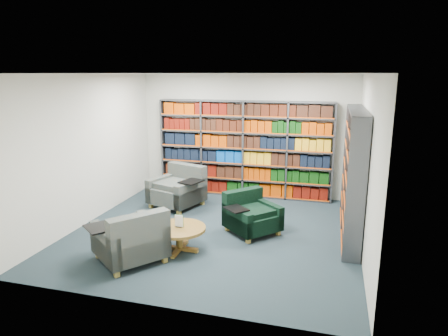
% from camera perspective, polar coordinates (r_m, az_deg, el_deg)
% --- Properties ---
extents(room_shell, '(5.02, 5.02, 2.82)m').
position_cam_1_polar(room_shell, '(6.95, -1.31, 1.71)').
color(room_shell, '#18262D').
rests_on(room_shell, ground).
extents(bookshelf_back, '(4.00, 0.28, 2.20)m').
position_cam_1_polar(bookshelf_back, '(9.23, 2.87, 2.68)').
color(bookshelf_back, '#47494F').
rests_on(bookshelf_back, ground).
extents(bookshelf_right, '(0.28, 2.50, 2.20)m').
position_cam_1_polar(bookshelf_right, '(7.33, 17.94, -0.75)').
color(bookshelf_right, '#47494F').
rests_on(bookshelf_right, ground).
extents(chair_teal_left, '(1.26, 1.21, 0.87)m').
position_cam_1_polar(chair_teal_left, '(8.71, -6.37, -3.10)').
color(chair_teal_left, '#0B2639').
rests_on(chair_teal_left, ground).
extents(chair_green_right, '(1.14, 1.14, 0.73)m').
position_cam_1_polar(chair_green_right, '(7.27, 3.71, -6.84)').
color(chair_green_right, black).
rests_on(chair_green_right, ground).
extents(chair_teal_front, '(1.29, 1.29, 0.84)m').
position_cam_1_polar(chair_teal_front, '(6.26, -12.98, -10.16)').
color(chair_teal_front, '#0B2639').
rests_on(chair_teal_front, ground).
extents(coffee_table, '(0.86, 0.86, 0.60)m').
position_cam_1_polar(coffee_table, '(6.52, -6.42, -9.07)').
color(coffee_table, brown).
rests_on(coffee_table, ground).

